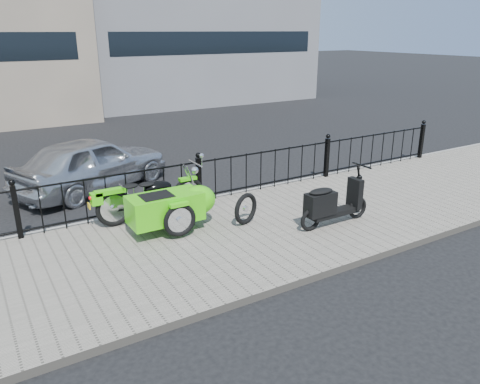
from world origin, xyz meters
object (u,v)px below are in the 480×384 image
sedan_car (92,163)px  spare_tire (246,209)px  motorcycle_sidecar (171,203)px  scooter (331,204)px

sedan_car → spare_tire: bearing=-178.6°
motorcycle_sidecar → spare_tire: 1.38m
motorcycle_sidecar → spare_tire: size_ratio=3.76×
motorcycle_sidecar → scooter: bearing=-29.4°
spare_tire → sedan_car: 4.27m
motorcycle_sidecar → sedan_car: bearing=99.8°
scooter → sedan_car: sedan_car is taller
motorcycle_sidecar → sedan_car: sedan_car is taller
motorcycle_sidecar → sedan_car: 3.35m
motorcycle_sidecar → spare_tire: motorcycle_sidecar is taller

